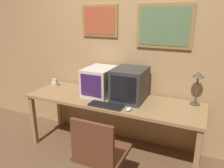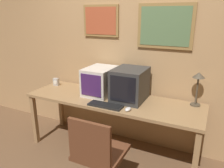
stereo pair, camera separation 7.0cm
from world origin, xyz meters
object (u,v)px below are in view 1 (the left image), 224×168
object	(u,v)px
office_chair	(100,161)
keyboard_main	(106,105)
monitor_left	(99,81)
desk_clock	(55,82)
mouse_near_keyboard	(129,109)
monitor_right	(130,84)
desk_lamp	(198,80)

from	to	relation	value
office_chair	keyboard_main	bearing A→B (deg)	109.28
monitor_left	keyboard_main	world-z (taller)	monitor_left
monitor_left	office_chair	size ratio (longest dim) A/B	0.52
keyboard_main	desk_clock	world-z (taller)	desk_clock
mouse_near_keyboard	office_chair	distance (m)	0.63
office_chair	monitor_left	bearing A→B (deg)	117.33
monitor_right	keyboard_main	bearing A→B (deg)	-118.84
desk_lamp	office_chair	size ratio (longest dim) A/B	0.45
desk_clock	office_chair	size ratio (longest dim) A/B	0.13
monitor_right	mouse_near_keyboard	xyz separation A→B (m)	(0.11, -0.31, -0.18)
keyboard_main	desk_lamp	distance (m)	1.08
monitor_left	desk_clock	world-z (taller)	monitor_left
mouse_near_keyboard	desk_lamp	distance (m)	0.86
monitor_left	desk_clock	distance (m)	0.77
keyboard_main	office_chair	world-z (taller)	office_chair
monitor_right	desk_lamp	bearing A→B (deg)	12.33
desk_clock	monitor_left	bearing A→B (deg)	-2.38
mouse_near_keyboard	desk_clock	bearing A→B (deg)	164.30
keyboard_main	office_chair	xyz separation A→B (m)	(0.17, -0.49, -0.37)
monitor_right	mouse_near_keyboard	distance (m)	0.38
keyboard_main	desk_lamp	xyz separation A→B (m)	(0.93, 0.48, 0.29)
monitor_left	office_chair	world-z (taller)	monitor_left
desk_clock	desk_lamp	world-z (taller)	desk_lamp
desk_lamp	office_chair	xyz separation A→B (m)	(-0.76, -0.97, -0.66)
monitor_left	keyboard_main	size ratio (longest dim) A/B	1.12
desk_clock	desk_lamp	xyz separation A→B (m)	(1.94, 0.12, 0.25)
desk_lamp	monitor_right	bearing A→B (deg)	-167.67
monitor_right	desk_clock	size ratio (longest dim) A/B	4.10
monitor_right	desk_clock	bearing A→B (deg)	177.59
mouse_near_keyboard	office_chair	bearing A→B (deg)	-102.42
monitor_right	office_chair	distance (m)	0.98
monitor_right	keyboard_main	xyz separation A→B (m)	(-0.17, -0.31, -0.18)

